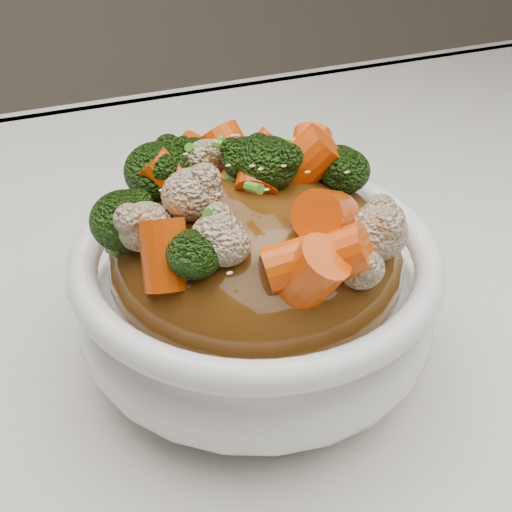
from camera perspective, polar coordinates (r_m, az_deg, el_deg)
name	(u,v)px	position (r m, az deg, el deg)	size (l,w,h in m)	color
tablecloth	(338,363)	(0.45, 6.60, -8.46)	(1.20, 0.80, 0.04)	silver
bowl	(256,299)	(0.40, 0.00, -3.47)	(0.20, 0.20, 0.08)	white
sauce_base	(256,260)	(0.39, 0.00, -0.33)	(0.16, 0.16, 0.09)	#522E0E
carrots	(256,166)	(0.36, 0.00, 7.18)	(0.16, 0.16, 0.05)	#D94707
broccoli	(256,168)	(0.36, 0.00, 7.05)	(0.16, 0.16, 0.04)	black
cauliflower	(256,171)	(0.36, 0.00, 6.79)	(0.16, 0.16, 0.03)	#CBB28A
scallions	(256,165)	(0.36, 0.00, 7.32)	(0.12, 0.12, 0.02)	#4A9522
sesame_seeds	(256,165)	(0.36, 0.00, 7.32)	(0.14, 0.14, 0.01)	beige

